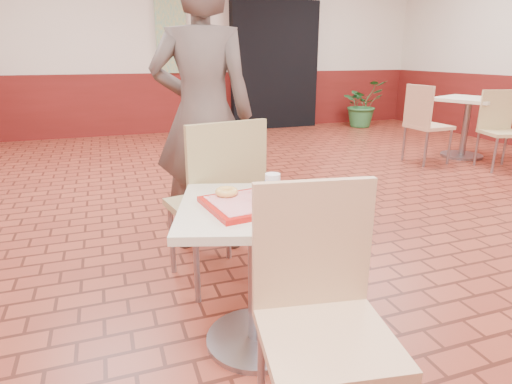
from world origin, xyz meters
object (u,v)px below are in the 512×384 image
object	(u,v)px
paper_cup	(273,183)
second_table	(467,117)
potted_plant	(362,104)
long_john_donut	(272,193)
chair_main_back	(219,197)
main_table	(256,253)
serving_tray	(256,202)
chair_main_front	(321,306)
ring_donut	(227,192)
chair_second_left	(424,120)
customer	(203,116)
chair_second_front	(500,125)

from	to	relation	value
paper_cup	second_table	xyz separation A→B (m)	(3.78, 2.66, -0.24)
second_table	potted_plant	distance (m)	2.57
paper_cup	potted_plant	xyz separation A→B (m)	(3.86, 5.23, -0.34)
long_john_donut	potted_plant	world-z (taller)	potted_plant
second_table	chair_main_back	bearing A→B (deg)	-151.15
main_table	serving_tray	distance (m)	0.24
second_table	paper_cup	bearing A→B (deg)	-144.85
chair_main_front	long_john_donut	world-z (taller)	chair_main_front
long_john_donut	potted_plant	distance (m)	6.59
chair_main_front	second_table	distance (m)	5.04
serving_tray	second_table	bearing A→B (deg)	35.10
chair_main_front	ring_donut	world-z (taller)	chair_main_front
main_table	chair_second_left	bearing A→B (deg)	40.19
customer	serving_tray	world-z (taller)	customer
chair_main_front	customer	distance (m)	1.74
potted_plant	second_table	bearing A→B (deg)	-91.77
serving_tray	customer	bearing A→B (deg)	88.14
main_table	chair_second_front	bearing A→B (deg)	29.49
paper_cup	chair_second_left	distance (m)	3.97
customer	paper_cup	distance (m)	1.10
ring_donut	paper_cup	world-z (taller)	paper_cup
long_john_donut	chair_main_front	bearing A→B (deg)	-92.91
potted_plant	main_table	bearing A→B (deg)	-126.77
main_table	potted_plant	bearing A→B (deg)	53.23
serving_tray	chair_second_left	xyz separation A→B (m)	(3.12, 2.64, -0.17)
customer	second_table	bearing A→B (deg)	-141.28
long_john_donut	potted_plant	bearing A→B (deg)	53.76
ring_donut	potted_plant	size ratio (longest dim) A/B	0.12
chair_main_back	long_john_donut	world-z (taller)	chair_main_back
main_table	potted_plant	distance (m)	6.61
ring_donut	second_table	world-z (taller)	second_table
customer	ring_donut	distance (m)	1.08
main_table	serving_tray	xyz separation A→B (m)	(0.00, 0.00, 0.24)
chair_main_front	potted_plant	size ratio (longest dim) A/B	1.08
serving_tray	chair_second_left	size ratio (longest dim) A/B	0.44
potted_plant	chair_second_front	bearing A→B (deg)	-92.55
long_john_donut	paper_cup	distance (m)	0.09
main_table	chair_second_left	distance (m)	4.08
paper_cup	serving_tray	bearing A→B (deg)	-146.88
ring_donut	long_john_donut	world-z (taller)	long_john_donut
paper_cup	chair_main_back	bearing A→B (deg)	103.21
customer	chair_second_left	size ratio (longest dim) A/B	1.93
paper_cup	chair_second_left	world-z (taller)	chair_second_left
main_table	chair_main_front	world-z (taller)	chair_main_front
paper_cup	chair_second_front	xyz separation A→B (m)	(3.72, 2.09, -0.26)
main_table	second_table	bearing A→B (deg)	35.10
customer	potted_plant	size ratio (longest dim) A/B	2.17
potted_plant	chair_second_left	bearing A→B (deg)	-107.51
potted_plant	customer	bearing A→B (deg)	-133.42
main_table	second_table	distance (m)	4.74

